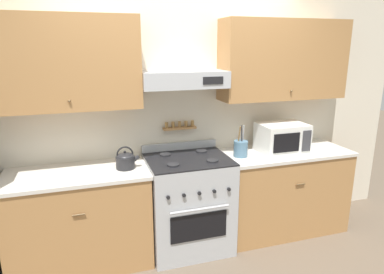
# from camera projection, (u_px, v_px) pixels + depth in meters

# --- Properties ---
(ground_plane) EXTENTS (16.00, 16.00, 0.00)m
(ground_plane) POSITION_uv_depth(u_px,v_px,m) (198.00, 262.00, 3.22)
(ground_plane) COLOR brown
(wall_back) EXTENTS (5.20, 0.46, 2.55)m
(wall_back) POSITION_uv_depth(u_px,v_px,m) (182.00, 96.00, 3.38)
(wall_back) COLOR beige
(wall_back) RESTS_ON ground_plane
(counter_left) EXTENTS (1.24, 0.64, 0.90)m
(counter_left) POSITION_uv_depth(u_px,v_px,m) (81.00, 219.00, 3.10)
(counter_left) COLOR #AD7A47
(counter_left) RESTS_ON ground_plane
(counter_right) EXTENTS (1.36, 0.64, 0.90)m
(counter_right) POSITION_uv_depth(u_px,v_px,m) (282.00, 190.00, 3.71)
(counter_right) COLOR #AD7A47
(counter_right) RESTS_ON ground_plane
(stove_range) EXTENTS (0.78, 0.68, 1.01)m
(stove_range) POSITION_uv_depth(u_px,v_px,m) (188.00, 203.00, 3.37)
(stove_range) COLOR #ADAFB5
(stove_range) RESTS_ON ground_plane
(tea_kettle) EXTENTS (0.22, 0.17, 0.21)m
(tea_kettle) POSITION_uv_depth(u_px,v_px,m) (125.00, 160.00, 3.06)
(tea_kettle) COLOR #232326
(tea_kettle) RESTS_ON counter_left
(microwave) EXTENTS (0.48, 0.36, 0.30)m
(microwave) POSITION_uv_depth(u_px,v_px,m) (282.00, 138.00, 3.53)
(microwave) COLOR white
(microwave) RESTS_ON counter_right
(utensil_crock) EXTENTS (0.14, 0.14, 0.31)m
(utensil_crock) POSITION_uv_depth(u_px,v_px,m) (241.00, 148.00, 3.40)
(utensil_crock) COLOR slate
(utensil_crock) RESTS_ON counter_right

